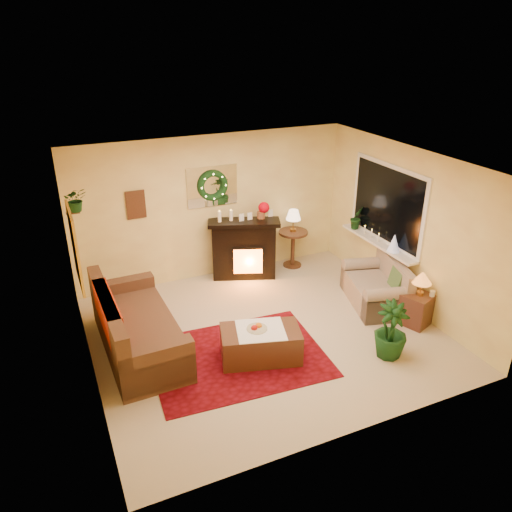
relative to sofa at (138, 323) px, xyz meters
name	(u,v)px	position (x,y,z in m)	size (l,w,h in m)	color
floor	(265,333)	(1.81, -0.38, -0.43)	(5.00, 5.00, 0.00)	beige
ceiling	(267,165)	(1.81, -0.38, 2.17)	(5.00, 5.00, 0.00)	white
wall_back	(213,208)	(1.81, 1.87, 0.87)	(5.00, 5.00, 0.00)	#EFD88C
wall_front	(358,339)	(1.81, -2.63, 0.87)	(5.00, 5.00, 0.00)	#EFD88C
wall_left	(81,291)	(-0.69, -0.38, 0.87)	(4.50, 4.50, 0.00)	#EFD88C
wall_right	(408,229)	(4.31, -0.38, 0.87)	(4.50, 4.50, 0.00)	#EFD88C
area_rug	(238,357)	(1.20, -0.77, -0.42)	(2.39, 1.79, 0.01)	maroon
sofa	(138,323)	(0.00, 0.00, 0.00)	(0.96, 2.18, 0.94)	#562E1B
red_throw	(131,317)	(-0.07, 0.17, 0.03)	(0.76, 1.24, 0.02)	#AE2423
fireplace	(244,249)	(2.26, 1.52, 0.12)	(1.13, 0.36, 1.04)	black
poinsettia	(264,208)	(2.65, 1.51, 0.87)	(0.20, 0.20, 0.20)	red
mantel_candle_a	(220,217)	(1.80, 1.50, 0.83)	(0.06, 0.06, 0.19)	silver
mantel_candle_b	(231,216)	(2.00, 1.46, 0.83)	(0.06, 0.06, 0.19)	white
mantel_mirror	(212,186)	(1.81, 1.85, 1.27)	(0.92, 0.02, 0.72)	white
wreath	(213,186)	(1.81, 1.81, 1.29)	(0.55, 0.55, 0.11)	#194719
wall_art	(136,205)	(0.46, 1.85, 1.12)	(0.32, 0.03, 0.48)	#381E11
gold_mirror	(75,248)	(-0.67, -0.08, 1.32)	(0.03, 0.84, 1.00)	gold
hanging_plant	(77,211)	(-0.53, 0.67, 1.54)	(0.33, 0.28, 0.36)	#194719
loveseat	(376,281)	(3.87, -0.28, -0.01)	(0.77, 1.33, 0.77)	gray
window_frame	(387,204)	(4.30, 0.17, 1.12)	(0.03, 1.86, 1.36)	white
window_glass	(387,204)	(4.28, 0.17, 1.12)	(0.02, 1.70, 1.22)	black
window_sill	(378,243)	(4.19, 0.17, 0.44)	(0.22, 1.86, 0.04)	white
mini_tree	(394,243)	(4.17, -0.25, 0.61)	(0.20, 0.20, 0.30)	silver
sill_plant	(357,219)	(4.19, 0.84, 0.66)	(0.30, 0.24, 0.55)	#265822
side_table_round	(293,250)	(3.29, 1.56, -0.10)	(0.55, 0.55, 0.72)	black
lamp_cream	(293,223)	(3.29, 1.57, 0.45)	(0.28, 0.28, 0.43)	#FFD7AC
end_table_square	(416,308)	(4.07, -1.06, -0.16)	(0.41, 0.41, 0.51)	black
lamp_tiffany	(422,281)	(4.08, -1.08, 0.32)	(0.30, 0.30, 0.43)	#FFAA2A
coffee_table	(261,345)	(1.49, -0.90, -0.22)	(1.09, 0.60, 0.46)	#421911
fruit_bowl	(257,330)	(1.45, -0.86, 0.02)	(0.28, 0.28, 0.07)	beige
floor_palm	(391,328)	(3.16, -1.58, 0.02)	(1.39, 1.39, 2.48)	#214520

